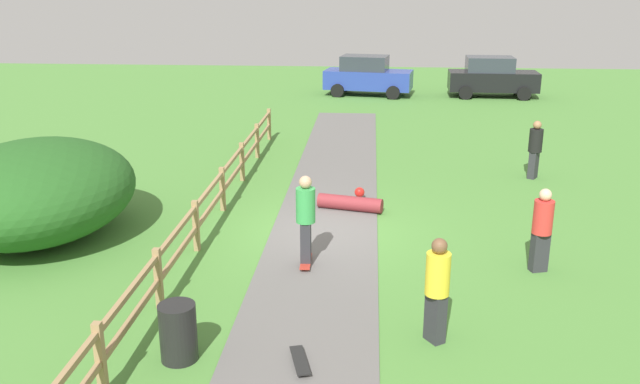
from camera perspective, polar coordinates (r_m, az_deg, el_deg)
ground_plane at (r=15.18m, az=0.37°, el=-3.40°), size 60.00×60.00×0.00m
asphalt_path at (r=15.17m, az=0.37°, el=-3.37°), size 2.40×28.00×0.02m
wooden_fence at (r=15.34m, az=-9.36°, el=-0.77°), size 0.12×18.12×1.10m
bush_large at (r=15.84m, az=-23.00°, el=0.14°), size 4.10×4.92×2.13m
trash_bin at (r=10.38m, az=-12.00°, el=-11.62°), size 0.56×0.56×0.90m
skater_riding at (r=13.06m, az=-1.23°, el=-2.05°), size 0.39×0.81×1.85m
skater_fallen at (r=16.54m, az=2.64°, el=-0.88°), size 1.65×1.39×0.36m
skateboard_loose at (r=10.19m, az=-1.72°, el=-14.16°), size 0.40×0.82×0.08m
bystander_black at (r=19.95m, az=17.87°, el=3.67°), size 0.52×0.52×1.67m
bystander_yellow at (r=10.56m, az=9.96°, el=-7.86°), size 0.53×0.53×1.74m
bystander_red at (r=13.56m, az=18.42°, el=-2.81°), size 0.47×0.47×1.69m
parked_car_black at (r=33.71m, az=14.46°, el=9.48°), size 4.25×2.11×1.92m
parked_car_blue at (r=33.21m, az=4.06°, el=9.87°), size 4.42×2.52×1.92m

